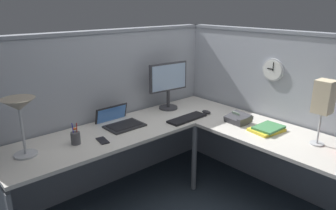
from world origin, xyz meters
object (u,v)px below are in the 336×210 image
object	(u,v)px
computer_mouse	(206,112)
cell_phone	(103,141)
laptop	(119,122)
desk_lamp_paper	(324,99)
monitor	(168,82)
wall_clock	(273,70)
book_stack	(267,129)
pen_cup	(76,138)
office_phone	(239,119)
keyboard	(187,118)
desk_lamp_dome	(19,109)

from	to	relation	value
computer_mouse	cell_phone	size ratio (longest dim) A/B	0.72
laptop	desk_lamp_paper	distance (m)	1.76
laptop	cell_phone	world-z (taller)	laptop
monitor	laptop	distance (m)	0.71
wall_clock	cell_phone	bearing A→B (deg)	159.56
monitor	book_stack	world-z (taller)	monitor
pen_cup	office_phone	bearing A→B (deg)	-22.63
computer_mouse	desk_lamp_paper	bearing A→B (deg)	-84.26
office_phone	monitor	bearing A→B (deg)	105.92
pen_cup	cell_phone	xyz separation A→B (m)	(0.19, -0.09, -0.05)
monitor	keyboard	distance (m)	0.48
computer_mouse	wall_clock	distance (m)	0.77
book_stack	desk_lamp_paper	bearing A→B (deg)	-82.65
monitor	book_stack	size ratio (longest dim) A/B	1.62
keyboard	office_phone	world-z (taller)	office_phone
keyboard	cell_phone	distance (m)	0.89
keyboard	wall_clock	distance (m)	0.95
pen_cup	book_stack	xyz separation A→B (m)	(1.40, -0.87, -0.03)
monitor	keyboard	world-z (taller)	monitor
monitor	office_phone	world-z (taller)	monitor
monitor	computer_mouse	bearing A→B (deg)	-64.56
cell_phone	computer_mouse	bearing A→B (deg)	4.04
wall_clock	pen_cup	bearing A→B (deg)	158.87
pen_cup	wall_clock	distance (m)	1.91
book_stack	pen_cup	bearing A→B (deg)	148.09
pen_cup	desk_lamp_paper	distance (m)	1.97
keyboard	desk_lamp_paper	xyz separation A→B (m)	(0.38, -1.10, 0.37)
desk_lamp_paper	cell_phone	bearing A→B (deg)	136.61
pen_cup	cell_phone	bearing A→B (deg)	-26.58
laptop	book_stack	xyz separation A→B (m)	(0.90, -1.02, -0.00)
office_phone	desk_lamp_dome	bearing A→B (deg)	160.19
pen_cup	desk_lamp_paper	bearing A→B (deg)	-41.59
desk_lamp_dome	book_stack	xyz separation A→B (m)	(1.78, -0.93, -0.34)
book_stack	wall_clock	xyz separation A→B (m)	(0.34, 0.20, 0.46)
book_stack	desk_lamp_dome	bearing A→B (deg)	152.38
cell_phone	wall_clock	distance (m)	1.72
monitor	desk_lamp_paper	size ratio (longest dim) A/B	0.94
book_stack	keyboard	bearing A→B (deg)	115.63
computer_mouse	office_phone	xyz separation A→B (m)	(0.03, -0.38, 0.02)
monitor	desk_lamp_dome	size ratio (longest dim) A/B	1.12
laptop	pen_cup	distance (m)	0.53
book_stack	cell_phone	bearing A→B (deg)	147.31
cell_phone	pen_cup	bearing A→B (deg)	162.55
office_phone	wall_clock	xyz separation A→B (m)	(0.36, -0.10, 0.44)
desk_lamp_dome	desk_lamp_paper	world-z (taller)	desk_lamp_paper
office_phone	wall_clock	world-z (taller)	wall_clock
desk_lamp_dome	desk_lamp_paper	xyz separation A→B (m)	(1.83, -1.35, 0.02)
computer_mouse	book_stack	size ratio (longest dim) A/B	0.34
keyboard	office_phone	xyz separation A→B (m)	(0.31, -0.39, 0.03)
computer_mouse	desk_lamp_paper	size ratio (longest dim) A/B	0.20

